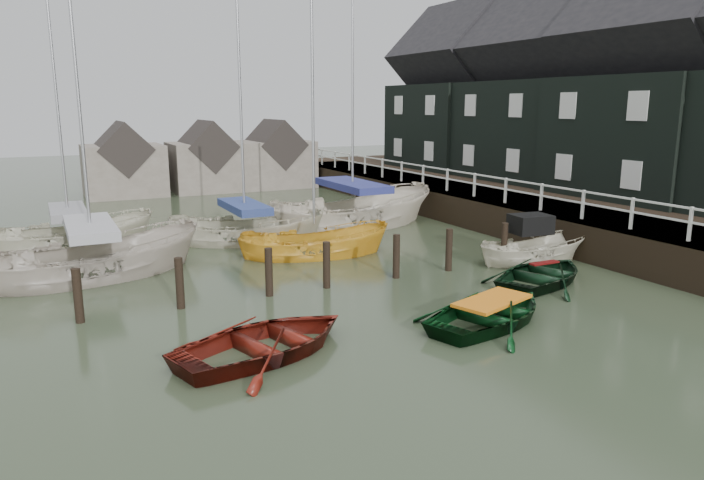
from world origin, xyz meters
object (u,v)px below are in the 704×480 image
motorboat (532,260)px  sailboat_b (246,241)px  rowboat_red (267,354)px  sailboat_c (315,255)px  sailboat_d (353,225)px  rowboat_green (491,323)px  sailboat_e (71,247)px  sailboat_a (94,275)px  rowboat_dkgreen (543,283)px

motorboat → sailboat_b: (-7.88, 7.58, -0.04)m
rowboat_red → sailboat_c: size_ratio=0.42×
rowboat_red → sailboat_d: bearing=-50.6°
rowboat_green → motorboat: 6.69m
sailboat_b → sailboat_e: bearing=97.9°
rowboat_red → sailboat_b: sailboat_b is taller
sailboat_a → sailboat_c: bearing=-103.4°
motorboat → sailboat_b: 10.93m
sailboat_e → sailboat_c: bearing=-126.0°
sailboat_a → rowboat_green: bearing=-146.8°
motorboat → sailboat_a: size_ratio=0.35×
sailboat_b → sailboat_c: bearing=-128.8°
rowboat_red → sailboat_b: size_ratio=0.35×
motorboat → sailboat_e: sailboat_e is taller
motorboat → sailboat_c: sailboat_c is taller
rowboat_red → sailboat_e: sailboat_e is taller
sailboat_a → sailboat_d: (11.09, 3.82, -0.00)m
rowboat_red → sailboat_c: sailboat_c is taller
rowboat_dkgreen → sailboat_a: bearing=39.3°
motorboat → sailboat_b: sailboat_b is taller
rowboat_red → rowboat_dkgreen: 9.56m
sailboat_d → rowboat_green: bearing=164.5°
rowboat_red → motorboat: bearing=-88.2°
sailboat_a → sailboat_b: sailboat_b is taller
rowboat_dkgreen → motorboat: (1.42, 2.05, 0.10)m
rowboat_dkgreen → sailboat_e: bearing=26.3°
sailboat_d → rowboat_red: bearing=141.9°
sailboat_e → sailboat_d: bearing=-97.1°
motorboat → sailboat_b: size_ratio=0.35×
motorboat → sailboat_d: (-2.60, 8.63, -0.05)m
rowboat_dkgreen → sailboat_c: sailboat_c is taller
sailboat_b → sailboat_e: (-6.24, 1.90, -0.00)m
rowboat_green → sailboat_c: bearing=-10.8°
rowboat_dkgreen → sailboat_b: 11.60m
rowboat_dkgreen → sailboat_b: bearing=12.3°
sailboat_a → motorboat: bearing=-119.4°
sailboat_a → sailboat_c: (7.40, -0.43, -0.04)m
sailboat_b → sailboat_c: size_ratio=1.19×
rowboat_dkgreen → sailboat_a: sailboat_a is taller
sailboat_a → sailboat_e: size_ratio=1.18×
rowboat_dkgreen → sailboat_b: (-6.45, 9.63, 0.07)m
rowboat_red → sailboat_a: size_ratio=0.36×
rowboat_dkgreen → motorboat: size_ratio=0.94×
sailboat_b → rowboat_red: bearing=-170.1°
sailboat_b → sailboat_c: 3.58m
rowboat_dkgreen → sailboat_e: 17.15m
sailboat_d → sailboat_c: bearing=135.0°
sailboat_d → sailboat_e: sailboat_d is taller
sailboat_c → sailboat_d: 5.63m
sailboat_d → motorboat: bearing=-167.4°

